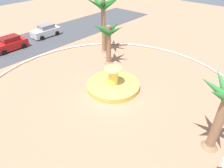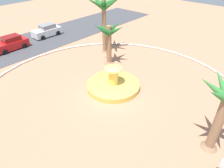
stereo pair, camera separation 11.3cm
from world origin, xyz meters
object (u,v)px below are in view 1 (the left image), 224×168
(fountain, at_px, (113,85))
(palm_tree_near_fountain, at_px, (103,10))
(palm_tree_mid_plaza, at_px, (109,37))
(parked_car_leftmost, at_px, (10,44))
(parked_car_second, at_px, (46,31))

(fountain, height_order, palm_tree_near_fountain, palm_tree_near_fountain)
(fountain, relative_size, palm_tree_mid_plaza, 1.07)
(palm_tree_mid_plaza, bearing_deg, parked_car_leftmost, 114.64)
(parked_car_leftmost, xyz_separation_m, parked_car_second, (5.54, 0.70, 0.00))
(palm_tree_near_fountain, relative_size, parked_car_leftmost, 1.60)
(parked_car_leftmost, bearing_deg, palm_tree_mid_plaza, -65.36)
(parked_car_leftmost, relative_size, parked_car_second, 1.01)
(fountain, relative_size, parked_car_leftmost, 1.17)
(parked_car_leftmost, bearing_deg, fountain, -82.17)
(palm_tree_near_fountain, xyz_separation_m, parked_car_leftmost, (-7.05, 9.08, -4.16))
(palm_tree_near_fountain, distance_m, parked_car_second, 10.74)
(palm_tree_mid_plaza, distance_m, parked_car_second, 12.34)
(palm_tree_near_fountain, height_order, palm_tree_mid_plaza, palm_tree_near_fountain)
(fountain, xyz_separation_m, parked_car_second, (3.50, 15.56, 0.48))
(fountain, xyz_separation_m, palm_tree_near_fountain, (5.00, 5.78, 4.64))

